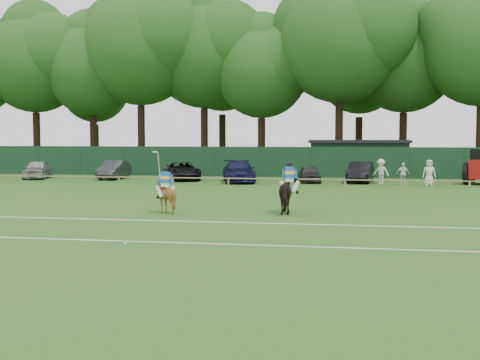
% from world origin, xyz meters
% --- Properties ---
extents(ground, '(160.00, 160.00, 0.00)m').
position_xyz_m(ground, '(0.00, 0.00, 0.00)').
color(ground, '#1E4C14').
rests_on(ground, ground).
extents(horse_dark, '(1.19, 2.18, 1.75)m').
position_xyz_m(horse_dark, '(2.82, 2.35, 0.88)').
color(horse_dark, black).
rests_on(horse_dark, ground).
extents(horse_chestnut, '(1.25, 1.39, 1.47)m').
position_xyz_m(horse_chestnut, '(-2.58, 1.55, 0.73)').
color(horse_chestnut, brown).
rests_on(horse_chestnut, ground).
extents(sedan_silver, '(2.84, 4.66, 1.48)m').
position_xyz_m(sedan_silver, '(-19.18, 21.63, 0.74)').
color(sedan_silver, '#9FA2A4').
rests_on(sedan_silver, ground).
extents(sedan_grey, '(1.79, 4.52, 1.47)m').
position_xyz_m(sedan_grey, '(-13.03, 22.27, 0.73)').
color(sedan_grey, '#2F2F32').
rests_on(sedan_grey, ground).
extents(suv_black, '(4.17, 5.54, 1.40)m').
position_xyz_m(suv_black, '(-7.41, 21.98, 0.70)').
color(suv_black, black).
rests_on(suv_black, ground).
extents(sedan_navy, '(3.48, 5.82, 1.58)m').
position_xyz_m(sedan_navy, '(-2.77, 20.73, 0.79)').
color(sedan_navy, '#121439').
rests_on(sedan_navy, ground).
extents(hatch_grey, '(2.04, 3.82, 1.24)m').
position_xyz_m(hatch_grey, '(2.38, 21.26, 0.62)').
color(hatch_grey, '#2E2E30').
rests_on(hatch_grey, ground).
extents(estate_black, '(2.10, 4.74, 1.51)m').
position_xyz_m(estate_black, '(6.04, 21.96, 0.76)').
color(estate_black, black).
rests_on(estate_black, ground).
extents(spectator_left, '(1.31, 1.03, 1.78)m').
position_xyz_m(spectator_left, '(7.45, 20.51, 0.89)').
color(spectator_left, silver).
rests_on(spectator_left, ground).
extents(spectator_mid, '(0.99, 0.61, 1.57)m').
position_xyz_m(spectator_mid, '(8.91, 19.86, 0.78)').
color(spectator_mid, silver).
rests_on(spectator_mid, ground).
extents(spectator_right, '(0.90, 0.61, 1.78)m').
position_xyz_m(spectator_right, '(10.61, 19.49, 0.89)').
color(spectator_right, white).
rests_on(spectator_right, ground).
extents(rider_dark, '(0.93, 0.42, 1.41)m').
position_xyz_m(rider_dark, '(2.82, 2.34, 1.65)').
color(rider_dark, silver).
rests_on(rider_dark, ground).
extents(rider_chestnut, '(0.94, 0.57, 2.05)m').
position_xyz_m(rider_chestnut, '(-2.58, 1.54, 1.43)').
color(rider_chestnut, silver).
rests_on(rider_chestnut, ground).
extents(polo_ball, '(0.09, 0.09, 0.09)m').
position_xyz_m(polo_ball, '(-1.41, -6.68, 0.04)').
color(polo_ball, silver).
rests_on(polo_ball, ground).
extents(pitch_lines, '(60.00, 5.10, 0.01)m').
position_xyz_m(pitch_lines, '(0.00, -3.50, 0.01)').
color(pitch_lines, silver).
rests_on(pitch_lines, ground).
extents(pitch_rail, '(62.10, 0.10, 0.50)m').
position_xyz_m(pitch_rail, '(0.00, 18.00, 0.45)').
color(pitch_rail, '#997F5B').
rests_on(pitch_rail, ground).
extents(perimeter_fence, '(92.08, 0.08, 2.50)m').
position_xyz_m(perimeter_fence, '(0.00, 27.00, 1.25)').
color(perimeter_fence, '#14351E').
rests_on(perimeter_fence, ground).
extents(utility_shed, '(8.40, 4.40, 3.04)m').
position_xyz_m(utility_shed, '(6.00, 30.00, 1.54)').
color(utility_shed, '#14331E').
rests_on(utility_shed, ground).
extents(tree_row, '(96.00, 12.00, 21.00)m').
position_xyz_m(tree_row, '(2.00, 35.00, 0.00)').
color(tree_row, '#26561C').
rests_on(tree_row, ground).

